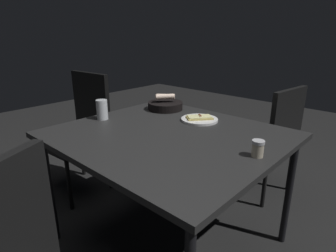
% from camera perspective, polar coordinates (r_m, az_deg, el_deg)
% --- Properties ---
extents(ground, '(8.00, 8.00, 0.00)m').
position_cam_1_polar(ground, '(1.93, 0.10, -21.95)').
color(ground, black).
extents(dining_table, '(1.07, 1.19, 0.72)m').
position_cam_1_polar(dining_table, '(1.58, 0.11, -3.15)').
color(dining_table, black).
rests_on(dining_table, ground).
extents(pizza_plate, '(0.23, 0.23, 0.04)m').
position_cam_1_polar(pizza_plate, '(1.78, 6.41, 1.42)').
color(pizza_plate, silver).
rests_on(pizza_plate, dining_table).
extents(bread_basket, '(0.25, 0.25, 0.11)m').
position_cam_1_polar(bread_basket, '(2.03, -0.59, 4.32)').
color(bread_basket, black).
rests_on(bread_basket, dining_table).
extents(beer_glass, '(0.07, 0.07, 0.13)m').
position_cam_1_polar(beer_glass, '(1.84, -13.23, 3.02)').
color(beer_glass, silver).
rests_on(beer_glass, dining_table).
extents(pepper_shaker, '(0.06, 0.06, 0.08)m').
position_cam_1_polar(pepper_shaker, '(1.32, 17.74, -4.54)').
color(pepper_shaker, '#BFB299').
rests_on(pepper_shaker, dining_table).
extents(chair_far, '(0.49, 0.49, 0.88)m').
position_cam_1_polar(chair_far, '(2.29, 20.01, -1.63)').
color(chair_far, black).
rests_on(chair_far, ground).
extents(chair_spare, '(0.47, 0.47, 0.95)m').
position_cam_1_polar(chair_spare, '(2.35, -17.10, -0.15)').
color(chair_spare, black).
rests_on(chair_spare, ground).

